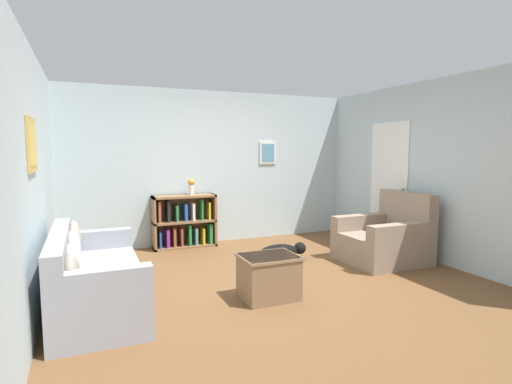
# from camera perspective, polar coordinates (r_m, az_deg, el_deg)

# --- Properties ---
(ground_plane) EXTENTS (14.00, 14.00, 0.00)m
(ground_plane) POSITION_cam_1_polar(r_m,az_deg,el_deg) (5.13, 1.80, -12.18)
(ground_plane) COLOR brown
(wall_back) EXTENTS (5.60, 0.13, 2.60)m
(wall_back) POSITION_cam_1_polar(r_m,az_deg,el_deg) (6.99, -5.98, 3.53)
(wall_back) COLOR silver
(wall_back) RESTS_ON ground_plane
(wall_left) EXTENTS (0.13, 5.00, 2.60)m
(wall_left) POSITION_cam_1_polar(r_m,az_deg,el_deg) (4.45, -29.41, 1.35)
(wall_left) COLOR silver
(wall_left) RESTS_ON ground_plane
(wall_right) EXTENTS (0.16, 5.00, 2.60)m
(wall_right) POSITION_cam_1_polar(r_m,az_deg,el_deg) (6.41, 22.93, 2.78)
(wall_right) COLOR silver
(wall_right) RESTS_ON ground_plane
(couch) EXTENTS (0.83, 1.85, 0.81)m
(couch) POSITION_cam_1_polar(r_m,az_deg,el_deg) (4.41, -22.44, -11.45)
(couch) COLOR #9399A3
(couch) RESTS_ON ground_plane
(bookshelf) EXTENTS (1.03, 0.34, 0.86)m
(bookshelf) POSITION_cam_1_polar(r_m,az_deg,el_deg) (6.72, -10.24, -4.30)
(bookshelf) COLOR olive
(bookshelf) RESTS_ON ground_plane
(recliner_chair) EXTENTS (1.08, 0.99, 0.99)m
(recliner_chair) POSITION_cam_1_polar(r_m,az_deg,el_deg) (6.08, 18.05, -6.37)
(recliner_chair) COLOR gray
(recliner_chair) RESTS_ON ground_plane
(coffee_table) EXTENTS (0.61, 0.49, 0.47)m
(coffee_table) POSITION_cam_1_polar(r_m,az_deg,el_deg) (4.41, 1.82, -11.84)
(coffee_table) COLOR #846647
(coffee_table) RESTS_ON ground_plane
(dog) EXTENTS (0.91, 0.23, 0.25)m
(dog) POSITION_cam_1_polar(r_m,az_deg,el_deg) (5.83, 3.55, -8.61)
(dog) COLOR black
(dog) RESTS_ON ground_plane
(vase) EXTENTS (0.11, 0.11, 0.27)m
(vase) POSITION_cam_1_polar(r_m,az_deg,el_deg) (6.65, -9.24, 0.89)
(vase) COLOR silver
(vase) RESTS_ON bookshelf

